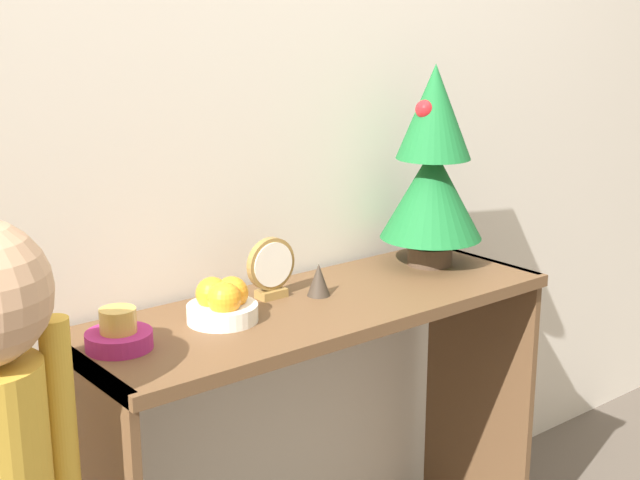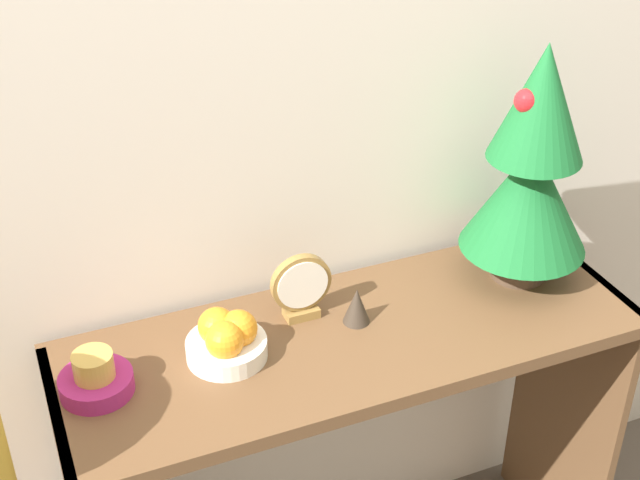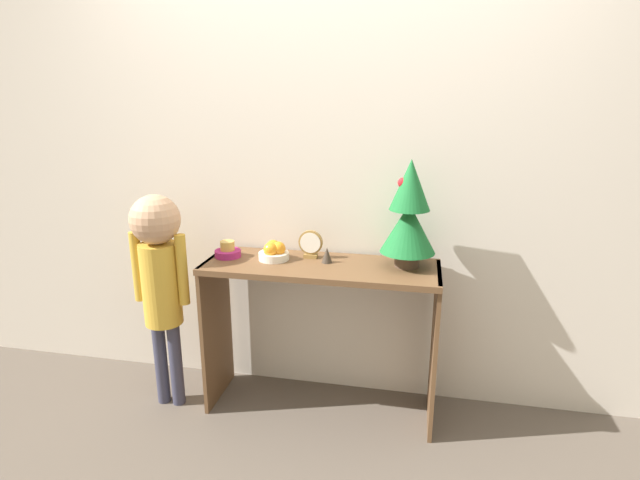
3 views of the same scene
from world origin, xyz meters
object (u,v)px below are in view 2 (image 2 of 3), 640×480
object	(u,v)px
mini_tree	(532,167)
singing_bowl	(96,378)
desk_clock	(301,288)
figurine	(357,306)
fruit_bowl	(227,339)

from	to	relation	value
mini_tree	singing_bowl	world-z (taller)	mini_tree
mini_tree	desk_clock	world-z (taller)	mini_tree
singing_bowl	desk_clock	bearing A→B (deg)	9.12
mini_tree	singing_bowl	distance (m)	0.94
mini_tree	figurine	bearing A→B (deg)	-177.22
mini_tree	singing_bowl	bearing A→B (deg)	-178.11
desk_clock	figurine	world-z (taller)	desk_clock
desk_clock	figurine	distance (m)	0.12
singing_bowl	desk_clock	world-z (taller)	desk_clock
fruit_bowl	singing_bowl	world-z (taller)	fruit_bowl
singing_bowl	desk_clock	xyz separation A→B (m)	(0.42, 0.07, 0.04)
figurine	fruit_bowl	bearing A→B (deg)	-178.56
mini_tree	figurine	xyz separation A→B (m)	(-0.39, -0.02, -0.22)
desk_clock	singing_bowl	bearing A→B (deg)	-170.88
mini_tree	fruit_bowl	world-z (taller)	mini_tree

